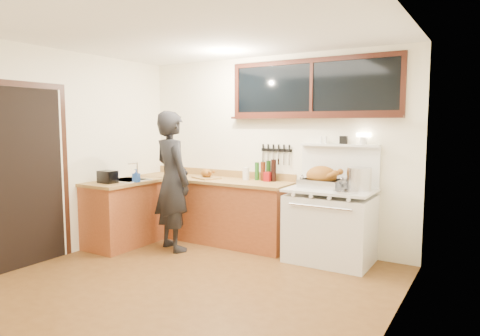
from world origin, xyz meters
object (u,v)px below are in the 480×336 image
Objects in this scene: cutting_board at (207,175)px; vintage_stove at (330,224)px; roast_turkey at (322,179)px; man at (172,181)px.

vintage_stove is at bearing -0.14° from cutting_board.
cutting_board is 0.84× the size of roast_turkey.
roast_turkey reaches higher than cutting_board.
vintage_stove is 2.12m from man.
cutting_board is (-1.85, 0.00, 0.49)m from vintage_stove.
man reaches higher than vintage_stove.
vintage_stove is at bearing -20.22° from roast_turkey.
vintage_stove is at bearing 16.94° from man.
man is at bearing -101.54° from cutting_board.
roast_turkey is at bearing 159.78° from vintage_stove.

